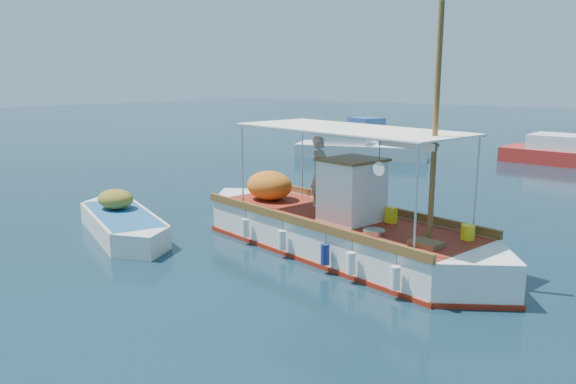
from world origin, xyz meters
The scene contains 5 objects.
ground centered at (0.00, 0.00, 0.00)m, with size 160.00×160.00×0.00m, color black.
fishing_caique centered at (-0.07, 0.30, 0.59)m, with size 10.66×4.21×6.59m.
dinghy centered at (-6.06, -2.50, 0.31)m, with size 5.61×3.12×1.47m.
bg_boat_nw centered at (-9.44, 16.16, 0.49)m, with size 8.03×5.15×1.80m.
bg_boat_far_w centered at (-14.06, 25.31, 0.49)m, with size 6.38×4.39×1.80m.
Camera 1 is at (8.48, -12.11, 4.77)m, focal length 35.00 mm.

